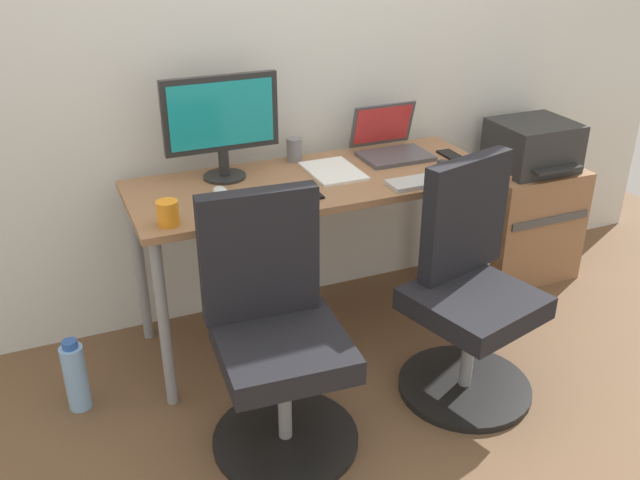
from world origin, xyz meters
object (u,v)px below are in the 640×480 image
office_chair_right (468,293)px  office_chair_left (276,338)px  water_bottle_on_floor (76,376)px  open_laptop (390,143)px  coffee_mug (168,213)px  printer (533,145)px  side_cabinet (522,221)px  desktop_monitor (221,120)px

office_chair_right → office_chair_left: bearing=179.9°
water_bottle_on_floor → open_laptop: size_ratio=1.00×
office_chair_right → coffee_mug: bearing=161.1°
open_laptop → coffee_mug: 1.16m
office_chair_left → office_chair_right: same height
printer → open_laptop: bearing=177.1°
side_cabinet → printer: bearing=-90.0°
printer → desktop_monitor: 1.60m
printer → water_bottle_on_floor: (-2.29, -0.25, -0.56)m
office_chair_left → side_cabinet: 1.77m
office_chair_left → open_laptop: size_ratio=3.03×
office_chair_right → open_laptop: open_laptop is taller
desktop_monitor → side_cabinet: bearing=-1.7°
open_laptop → coffee_mug: (-1.10, -0.37, -0.01)m
side_cabinet → desktop_monitor: desktop_monitor is taller
printer → open_laptop: 0.80m
coffee_mug → office_chair_right: bearing=-18.9°
office_chair_right → side_cabinet: size_ratio=1.59×
desktop_monitor → coffee_mug: bearing=-130.0°
side_cabinet → coffee_mug: 1.98m
printer → side_cabinet: bearing=90.0°
office_chair_left → desktop_monitor: bearing=86.2°
open_laptop → coffee_mug: bearing=-161.4°
office_chair_left → office_chair_right: bearing=-0.1°
side_cabinet → coffee_mug: size_ratio=6.41×
office_chair_left → side_cabinet: size_ratio=1.59×
desktop_monitor → office_chair_right: bearing=-44.6°
side_cabinet → printer: printer is taller
office_chair_right → desktop_monitor: (-0.76, 0.74, 0.58)m
office_chair_left → desktop_monitor: (0.05, 0.74, 0.58)m
water_bottle_on_floor → desktop_monitor: 1.16m
office_chair_left → coffee_mug: (-0.27, 0.37, 0.38)m
office_chair_right → printer: office_chair_right is taller
office_chair_right → water_bottle_on_floor: size_ratio=3.03×
side_cabinet → desktop_monitor: (-1.57, 0.05, 0.71)m
side_cabinet → printer: size_ratio=1.47×
printer → coffee_mug: bearing=-170.1°
water_bottle_on_floor → desktop_monitor: bearing=22.4°
office_chair_right → side_cabinet: 1.08m
office_chair_right → printer: bearing=40.5°
office_chair_left → printer: (1.62, 0.69, 0.29)m
desktop_monitor → open_laptop: bearing=-0.6°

